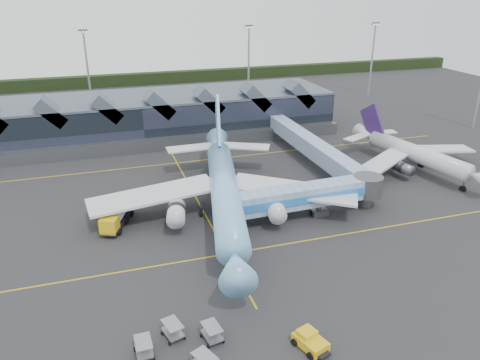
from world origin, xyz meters
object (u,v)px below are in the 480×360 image
object	(u,v)px
main_airliner	(224,187)
fuel_truck	(118,213)
pushback_tug	(310,341)
jet_bridge	(313,195)
regional_jet	(413,152)

from	to	relation	value
main_airliner	fuel_truck	distance (m)	16.36
fuel_truck	pushback_tug	size ratio (longest dim) A/B	2.21
main_airliner	jet_bridge	size ratio (longest dim) A/B	1.75
regional_jet	fuel_truck	bearing A→B (deg)	174.90
jet_bridge	main_airliner	bearing A→B (deg)	157.85
fuel_truck	pushback_tug	world-z (taller)	fuel_truck
fuel_truck	pushback_tug	xyz separation A→B (m)	(16.13, -32.19, -1.02)
main_airliner	regional_jet	xyz separation A→B (m)	(39.64, 7.47, -1.11)
regional_jet	jet_bridge	world-z (taller)	regional_jet
main_airliner	regional_jet	world-z (taller)	main_airliner
regional_jet	jet_bridge	size ratio (longest dim) A/B	1.16
main_airliner	pushback_tug	size ratio (longest dim) A/B	11.35
pushback_tug	regional_jet	bearing A→B (deg)	25.51
regional_jet	fuel_truck	size ratio (longest dim) A/B	3.39
main_airliner	jet_bridge	bearing A→B (deg)	-7.60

